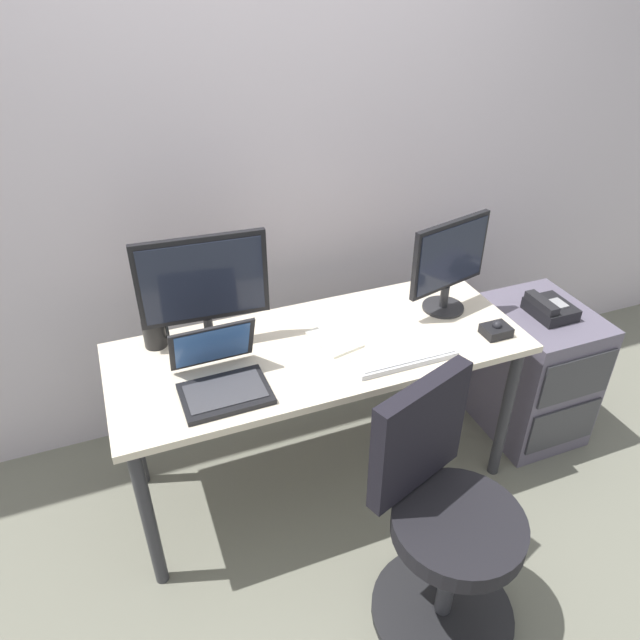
% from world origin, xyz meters
% --- Properties ---
extents(ground_plane, '(8.00, 8.00, 0.00)m').
position_xyz_m(ground_plane, '(0.00, 0.00, 0.00)').
color(ground_plane, slate).
extents(back_wall, '(6.00, 0.10, 2.80)m').
position_xyz_m(back_wall, '(0.00, 0.68, 1.40)').
color(back_wall, silver).
rests_on(back_wall, ground).
extents(desk, '(1.65, 0.66, 0.74)m').
position_xyz_m(desk, '(0.00, 0.00, 0.66)').
color(desk, beige).
rests_on(desk, ground).
extents(file_cabinet, '(0.42, 0.53, 0.67)m').
position_xyz_m(file_cabinet, '(1.09, -0.04, 0.34)').
color(file_cabinet, '#5C5667').
rests_on(file_cabinet, ground).
extents(desk_phone, '(0.17, 0.20, 0.09)m').
position_xyz_m(desk_phone, '(1.08, -0.06, 0.71)').
color(desk_phone, black).
rests_on(desk_phone, file_cabinet).
extents(office_chair, '(0.53, 0.54, 0.97)m').
position_xyz_m(office_chair, '(0.16, -0.73, 0.45)').
color(office_chair, black).
rests_on(office_chair, ground).
extents(monitor_main, '(0.49, 0.18, 0.46)m').
position_xyz_m(monitor_main, '(-0.40, 0.18, 1.01)').
color(monitor_main, '#262628').
rests_on(monitor_main, desk).
extents(monitor_side, '(0.40, 0.18, 0.41)m').
position_xyz_m(monitor_side, '(0.60, 0.06, 0.97)').
color(monitor_side, '#262628').
rests_on(monitor_side, desk).
extents(keyboard, '(0.41, 0.14, 0.03)m').
position_xyz_m(keyboard, '(0.27, -0.20, 0.76)').
color(keyboard, silver).
rests_on(keyboard, desk).
extents(laptop, '(0.31, 0.31, 0.22)m').
position_xyz_m(laptop, '(-0.42, -0.11, 0.80)').
color(laptop, black).
rests_on(laptop, desk).
extents(trackball_mouse, '(0.11, 0.09, 0.07)m').
position_xyz_m(trackball_mouse, '(0.69, -0.19, 0.77)').
color(trackball_mouse, black).
rests_on(trackball_mouse, desk).
extents(coffee_mug, '(0.10, 0.09, 0.11)m').
position_xyz_m(coffee_mug, '(-0.60, 0.24, 0.80)').
color(coffee_mug, black).
rests_on(coffee_mug, desk).
extents(paper_notepad, '(0.19, 0.23, 0.01)m').
position_xyz_m(paper_notepad, '(0.07, 0.01, 0.75)').
color(paper_notepad, white).
rests_on(paper_notepad, desk).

